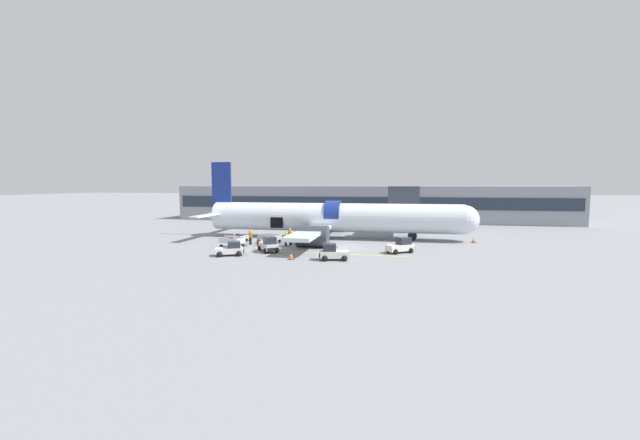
{
  "coord_description": "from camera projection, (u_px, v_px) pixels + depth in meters",
  "views": [
    {
      "loc": [
        6.2,
        -43.42,
        7.12
      ],
      "look_at": [
        -3.25,
        3.81,
        2.73
      ],
      "focal_mm": 22.0,
      "sensor_mm": 36.0,
      "label": 1
    }
  ],
  "objects": [
    {
      "name": "ground_plane",
      "position": [
        342.0,
        247.0,
        44.26
      ],
      "size": [
        500.0,
        500.0,
        0.0
      ],
      "primitive_type": "plane",
      "color": "gray"
    },
    {
      "name": "apron_marking_line",
      "position": [
        315.0,
        253.0,
        40.76
      ],
      "size": [
        18.74,
        0.9,
        0.01
      ],
      "color": "yellow",
      "rests_on": "ground_plane"
    },
    {
      "name": "terminal_strip",
      "position": [
        367.0,
        203.0,
        79.01
      ],
      "size": [
        74.79,
        14.11,
        6.75
      ],
      "color": "gray",
      "rests_on": "ground_plane"
    },
    {
      "name": "jet_bridge_stub",
      "position": [
        403.0,
        199.0,
        56.33
      ],
      "size": [
        4.09,
        11.83,
        6.87
      ],
      "color": "#4C4C51",
      "rests_on": "ground_plane"
    },
    {
      "name": "airplane",
      "position": [
        330.0,
        218.0,
        51.78
      ],
      "size": [
        36.85,
        29.5,
        10.18
      ],
      "color": "silver",
      "rests_on": "ground_plane"
    },
    {
      "name": "baggage_tug_lead",
      "position": [
        230.0,
        249.0,
        39.23
      ],
      "size": [
        3.12,
        2.52,
        1.42
      ],
      "color": "silver",
      "rests_on": "ground_plane"
    },
    {
      "name": "baggage_tug_mid",
      "position": [
        333.0,
        253.0,
        36.88
      ],
      "size": [
        2.98,
        2.13,
        1.56
      ],
      "color": "silver",
      "rests_on": "ground_plane"
    },
    {
      "name": "baggage_tug_rear",
      "position": [
        269.0,
        245.0,
        41.41
      ],
      "size": [
        2.78,
        3.14,
        1.64
      ],
      "color": "silver",
      "rests_on": "ground_plane"
    },
    {
      "name": "baggage_tug_spare",
      "position": [
        401.0,
        246.0,
        40.79
      ],
      "size": [
        3.09,
        2.72,
        1.6
      ],
      "color": "silver",
      "rests_on": "ground_plane"
    },
    {
      "name": "baggage_cart_loading",
      "position": [
        270.0,
        239.0,
        47.43
      ],
      "size": [
        3.52,
        2.54,
        1.05
      ],
      "color": "#B7BABF",
      "rests_on": "ground_plane"
    },
    {
      "name": "baggage_cart_queued",
      "position": [
        237.0,
        238.0,
        48.66
      ],
      "size": [
        3.63,
        2.55,
        0.98
      ],
      "color": "#B7BABF",
      "rests_on": "ground_plane"
    },
    {
      "name": "baggage_cart_empty",
      "position": [
        233.0,
        243.0,
        44.11
      ],
      "size": [
        3.58,
        2.41,
        1.16
      ],
      "color": "silver",
      "rests_on": "ground_plane"
    },
    {
      "name": "ground_crew_loader_a",
      "position": [
        290.0,
        237.0,
        46.01
      ],
      "size": [
        0.64,
        0.51,
        1.83
      ],
      "color": "black",
      "rests_on": "ground_plane"
    },
    {
      "name": "ground_crew_loader_b",
      "position": [
        302.0,
        234.0,
        49.45
      ],
      "size": [
        0.52,
        0.52,
        1.63
      ],
      "color": "#1E2338",
      "rests_on": "ground_plane"
    },
    {
      "name": "ground_crew_driver",
      "position": [
        290.0,
        235.0,
        47.47
      ],
      "size": [
        0.63,
        0.43,
        1.82
      ],
      "color": "black",
      "rests_on": "ground_plane"
    },
    {
      "name": "ground_crew_supervisor",
      "position": [
        250.0,
        237.0,
        46.36
      ],
      "size": [
        0.58,
        0.56,
        1.79
      ],
      "color": "black",
      "rests_on": "ground_plane"
    },
    {
      "name": "ground_crew_helper",
      "position": [
        286.0,
        239.0,
        45.25
      ],
      "size": [
        0.48,
        0.56,
        1.64
      ],
      "color": "#1E2338",
      "rests_on": "ground_plane"
    },
    {
      "name": "suitcase_on_tarmac_upright",
      "position": [
        258.0,
        243.0,
        45.38
      ],
      "size": [
        0.39,
        0.34,
        0.79
      ],
      "color": "#4C1E1E",
      "rests_on": "ground_plane"
    },
    {
      "name": "safety_cone_nose",
      "position": [
        474.0,
        240.0,
        47.95
      ],
      "size": [
        0.64,
        0.64,
        0.61
      ],
      "color": "black",
      "rests_on": "ground_plane"
    },
    {
      "name": "safety_cone_engine_left",
      "position": [
        291.0,
        256.0,
        37.27
      ],
      "size": [
        0.54,
        0.54,
        0.61
      ],
      "color": "black",
      "rests_on": "ground_plane"
    },
    {
      "name": "safety_cone_wingtip",
      "position": [
        335.0,
        245.0,
        44.17
      ],
      "size": [
        0.47,
        0.47,
        0.69
      ],
      "color": "black",
      "rests_on": "ground_plane"
    }
  ]
}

